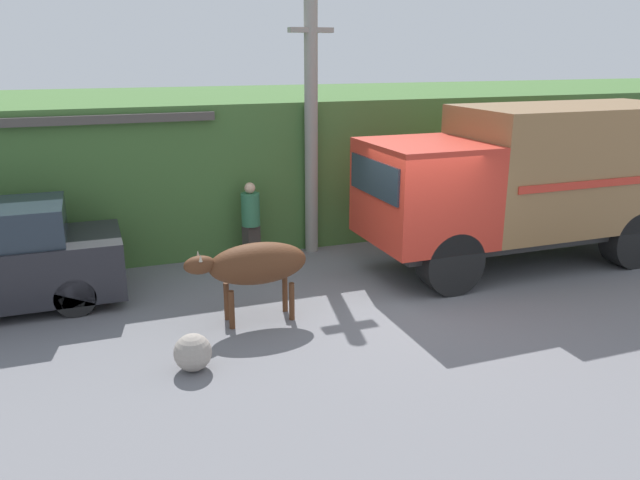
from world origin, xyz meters
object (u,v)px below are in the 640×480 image
(cargo_truck, at_px, (535,178))
(pedestrian_on_hill, at_px, (251,219))
(utility_pole, at_px, (311,126))
(roadside_rock, at_px, (193,352))
(brown_cow, at_px, (255,264))

(cargo_truck, height_order, pedestrian_on_hill, cargo_truck)
(utility_pole, bearing_deg, pedestrian_on_hill, -169.27)
(cargo_truck, height_order, roadside_rock, cargo_truck)
(pedestrian_on_hill, relative_size, utility_pole, 0.32)
(cargo_truck, xyz_separation_m, brown_cow, (-5.95, -0.83, -0.83))
(cargo_truck, relative_size, brown_cow, 3.43)
(roadside_rock, bearing_deg, brown_cow, 46.71)
(utility_pole, height_order, roadside_rock, utility_pole)
(roadside_rock, bearing_deg, utility_pole, 53.49)
(cargo_truck, distance_m, roadside_rock, 7.65)
(pedestrian_on_hill, relative_size, roadside_rock, 3.20)
(brown_cow, xyz_separation_m, pedestrian_on_hill, (0.67, 2.90, -0.05))
(brown_cow, distance_m, pedestrian_on_hill, 2.98)
(brown_cow, relative_size, utility_pole, 0.38)
(pedestrian_on_hill, bearing_deg, roadside_rock, 39.37)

